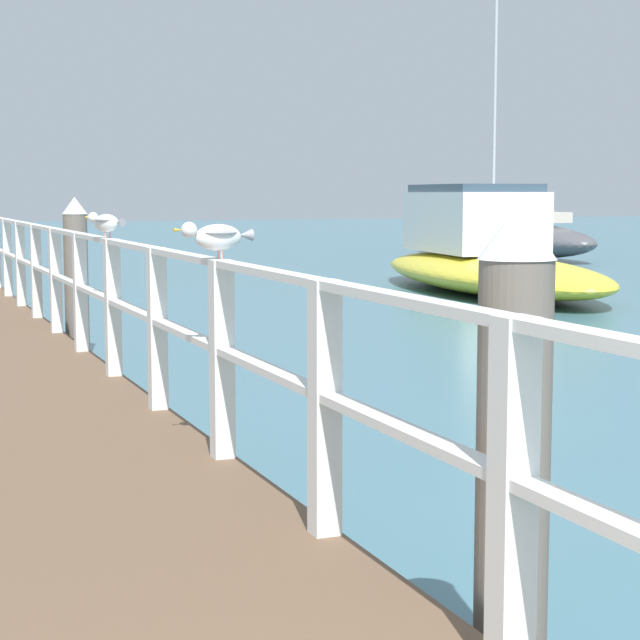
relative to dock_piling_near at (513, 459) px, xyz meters
The scene contains 7 objects.
pier_railing 10.48m from the dock_piling_near, 92.08° to the left, with size 0.12×25.47×1.14m.
dock_piling_near is the anchor object (origin of this frame).
dock_piling_far 9.84m from the dock_piling_near, 90.00° to the left, with size 0.29×0.29×1.91m.
seagull_foreground 2.73m from the dock_piling_near, 98.50° to the left, with size 0.48×0.20×0.21m.
seagull_background 5.98m from the dock_piling_near, 93.71° to the left, with size 0.27×0.44×0.21m.
boat_0 30.89m from the dock_piling_near, 59.55° to the left, with size 3.08×8.78×11.86m.
boat_1 18.74m from the dock_piling_near, 60.66° to the left, with size 4.01×9.27×2.14m.
Camera 1 is at (-0.34, -0.60, 1.96)m, focal length 63.68 mm.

